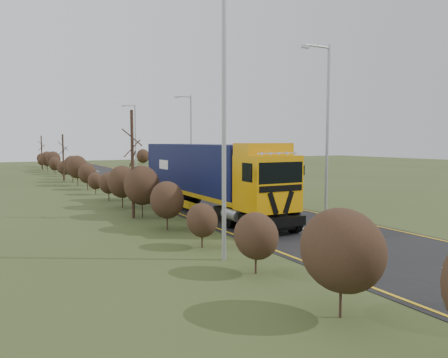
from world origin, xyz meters
TOP-DOWN VIEW (x-y plane):
  - ground at (0.00, 0.00)m, footprint 160.00×160.00m
  - road at (0.00, 10.00)m, footprint 8.00×120.00m
  - layby at (6.50, 20.00)m, footprint 6.00×18.00m
  - lane_markings at (0.00, 9.69)m, footprint 7.52×116.00m
  - hedgerow at (-6.00, 7.89)m, footprint 2.24×102.04m
  - lorry at (-2.04, 3.41)m, footprint 2.96×15.22m
  - car_red_hatchback at (5.63, 13.96)m, footprint 3.06×4.66m
  - car_blue_sedan at (6.59, 24.42)m, footprint 2.87×4.64m
  - streetlight_near at (4.46, 0.62)m, footprint 2.13×0.20m
  - streetlight_mid at (5.63, 23.53)m, footprint 1.95×0.18m
  - streetlight_far at (5.30, 42.87)m, footprint 2.04×0.19m
  - left_pole at (-6.10, -6.05)m, footprint 0.16×0.16m
  - speed_sign at (4.20, 10.94)m, footprint 0.60×0.10m
  - warning_board at (4.20, 23.82)m, footprint 0.70×0.11m

SIDE VIEW (x-z plane):
  - ground at x=0.00m, z-range 0.00..0.00m
  - road at x=0.00m, z-range 0.00..0.02m
  - layby at x=6.50m, z-range 0.00..0.02m
  - lane_markings at x=0.00m, z-range 0.03..0.03m
  - car_blue_sedan at x=6.59m, z-range 0.00..1.44m
  - car_red_hatchback at x=5.63m, z-range 0.00..1.47m
  - warning_board at x=4.20m, z-range 0.19..2.03m
  - speed_sign at x=4.20m, z-range 0.41..2.58m
  - hedgerow at x=-6.00m, z-range -1.41..4.64m
  - lorry at x=-2.04m, z-range 0.29..4.53m
  - streetlight_mid at x=5.63m, z-range 0.47..9.67m
  - streetlight_far at x=5.30m, z-range 0.50..10.10m
  - left_pole at x=-6.10m, z-range 0.00..11.12m
  - streetlight_near at x=4.46m, z-range 0.54..10.59m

